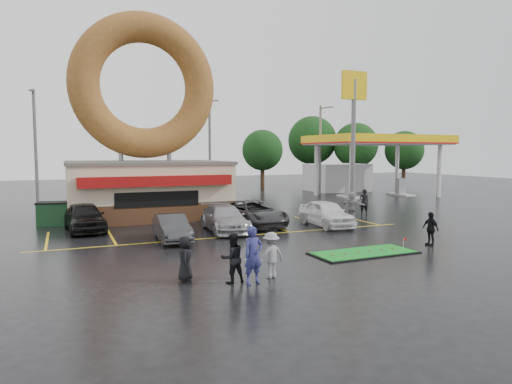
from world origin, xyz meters
name	(u,v)px	position (x,y,z in m)	size (l,w,h in m)	color
ground	(265,249)	(0.00, 0.00, 0.00)	(120.00, 120.00, 0.00)	black
donut_shop	(145,150)	(-3.00, 12.97, 4.46)	(10.20, 8.70, 13.50)	#472B19
gas_station	(359,158)	(20.00, 20.94, 3.70)	(12.30, 13.65, 5.90)	silver
shell_sign	(354,113)	(13.00, 12.00, 7.38)	(2.20, 0.36, 10.60)	slate
streetlight_left	(35,146)	(-10.00, 19.92, 4.78)	(0.40, 2.21, 9.00)	slate
streetlight_mid	(210,147)	(4.00, 20.92, 4.78)	(0.40, 2.21, 9.00)	slate
streetlight_right	(321,147)	(16.00, 21.92, 4.78)	(0.40, 2.21, 9.00)	slate
tree_far_a	(356,145)	(26.00, 30.00, 5.18)	(5.60, 5.60, 8.00)	#332114
tree_far_b	(404,150)	(32.00, 28.00, 4.53)	(4.90, 4.90, 7.00)	#332114
tree_far_c	(312,140)	(22.00, 34.00, 5.84)	(6.30, 6.30, 9.00)	#332114
tree_far_d	(262,150)	(14.00, 32.00, 4.53)	(4.90, 4.90, 7.00)	#332114
car_black	(85,217)	(-7.16, 8.00, 0.79)	(1.86, 4.62, 1.57)	black
car_dgrey	(172,228)	(-3.39, 3.50, 0.64)	(1.35, 3.86, 1.27)	#303033
car_silver	(225,218)	(-0.13, 5.07, 0.70)	(1.96, 4.83, 1.40)	#9C9CA0
car_grey	(254,213)	(2.07, 6.15, 0.74)	(2.45, 5.31, 1.48)	#313133
car_white	(326,213)	(5.82, 4.29, 0.76)	(1.79, 4.45, 1.52)	white
person_blue	(253,255)	(-2.53, -4.74, 0.95)	(0.69, 0.45, 1.90)	navy
person_blackjkt	(232,258)	(-3.13, -4.38, 0.83)	(0.81, 0.63, 1.66)	black
person_hoodie	(271,255)	(-1.71, -4.33, 0.79)	(1.02, 0.59, 1.58)	gray
person_bystander	(185,258)	(-4.51, -3.56, 0.76)	(0.75, 0.49, 1.53)	black
person_cameraman	(430,229)	(7.37, -2.26, 0.78)	(0.92, 0.38, 1.56)	black
person_walker_near	(352,205)	(8.90, 6.15, 0.89)	(1.65, 0.53, 1.78)	gray
person_walker_far	(364,202)	(10.82, 7.48, 0.89)	(0.65, 0.42, 1.78)	black
dumpster	(55,214)	(-8.69, 10.96, 0.65)	(1.80, 1.20, 1.30)	#183E20
putting_green	(364,253)	(3.51, -2.47, 0.04)	(4.63, 2.09, 0.57)	black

